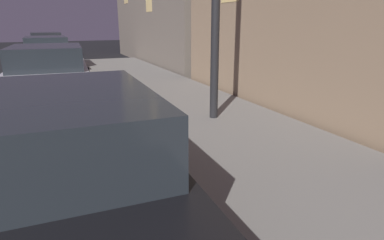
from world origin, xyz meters
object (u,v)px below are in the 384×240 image
object	(u,v)px
car_white	(47,54)
car_red	(46,44)
car_silver	(49,73)
car_black	(59,167)

from	to	relation	value
car_white	car_red	distance (m)	6.70
car_silver	car_red	bearing A→B (deg)	89.97
car_black	car_red	distance (m)	18.95
car_black	car_silver	xyz separation A→B (m)	(-0.00, 6.16, 0.01)
car_white	car_silver	bearing A→B (deg)	-90.04
car_black	car_silver	size ratio (longest dim) A/B	1.02
car_silver	car_black	bearing A→B (deg)	-89.98
car_black	car_white	bearing A→B (deg)	89.99
car_silver	car_white	size ratio (longest dim) A/B	0.93
car_black	car_red	size ratio (longest dim) A/B	1.03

